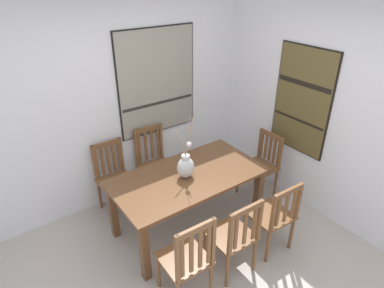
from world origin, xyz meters
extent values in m
cube|color=#B2A89E|center=(0.00, 0.00, -0.01)|extent=(6.40, 6.40, 0.03)
cube|color=silver|center=(0.00, 1.86, 1.35)|extent=(6.40, 0.12, 2.70)
cube|color=silver|center=(1.86, 0.00, 1.35)|extent=(0.12, 6.40, 2.70)
cube|color=brown|center=(0.27, 0.76, 0.73)|extent=(1.71, 0.91, 0.03)
cube|color=brown|center=(-0.50, 0.39, 0.35)|extent=(0.08, 0.08, 0.71)
cube|color=brown|center=(1.05, 0.39, 0.35)|extent=(0.08, 0.08, 0.71)
cube|color=brown|center=(-0.50, 1.14, 0.35)|extent=(0.08, 0.08, 0.71)
cube|color=brown|center=(1.05, 1.14, 0.35)|extent=(0.08, 0.08, 0.71)
ellipsoid|color=silver|center=(0.24, 0.75, 0.87)|extent=(0.20, 0.17, 0.25)
cylinder|color=silver|center=(0.24, 0.75, 1.00)|extent=(0.09, 0.09, 0.04)
cylinder|color=#997F5B|center=(0.25, 0.70, 1.22)|extent=(0.02, 0.10, 0.39)
cylinder|color=#997F5B|center=(0.30, 0.79, 1.22)|extent=(0.13, 0.10, 0.39)
cylinder|color=#997F5B|center=(0.29, 0.75, 1.25)|extent=(0.12, 0.02, 0.45)
cylinder|color=#997F5B|center=(0.19, 0.76, 1.17)|extent=(0.10, 0.04, 0.30)
sphere|color=silver|center=(0.25, 0.70, 1.17)|extent=(0.06, 0.06, 0.06)
cube|color=brown|center=(0.83, 0.00, 0.44)|extent=(0.44, 0.44, 0.03)
cylinder|color=brown|center=(0.65, 0.19, 0.21)|extent=(0.04, 0.04, 0.42)
cylinder|color=brown|center=(1.01, 0.18, 0.21)|extent=(0.04, 0.04, 0.42)
cylinder|color=brown|center=(0.64, -0.17, 0.21)|extent=(0.04, 0.04, 0.42)
cylinder|color=brown|center=(1.00, -0.18, 0.21)|extent=(0.04, 0.04, 0.42)
cube|color=brown|center=(0.64, -0.18, 0.67)|extent=(0.04, 0.04, 0.44)
cube|color=brown|center=(1.00, -0.19, 0.67)|extent=(0.04, 0.04, 0.44)
cube|color=brown|center=(0.82, -0.19, 0.85)|extent=(0.38, 0.05, 0.06)
cube|color=brown|center=(0.71, -0.18, 0.65)|extent=(0.04, 0.02, 0.35)
cube|color=brown|center=(0.82, -0.19, 0.65)|extent=(0.04, 0.02, 0.35)
cube|color=brown|center=(0.93, -0.19, 0.65)|extent=(0.04, 0.02, 0.35)
cube|color=brown|center=(0.29, 1.52, 0.44)|extent=(0.45, 0.45, 0.03)
cylinder|color=brown|center=(0.46, 1.33, 0.21)|extent=(0.04, 0.04, 0.42)
cylinder|color=brown|center=(0.10, 1.36, 0.21)|extent=(0.04, 0.04, 0.42)
cylinder|color=brown|center=(0.48, 1.69, 0.21)|extent=(0.04, 0.04, 0.42)
cylinder|color=brown|center=(0.12, 1.72, 0.21)|extent=(0.04, 0.04, 0.42)
cube|color=brown|center=(0.48, 1.70, 0.71)|extent=(0.04, 0.04, 0.52)
cube|color=brown|center=(0.12, 1.73, 0.71)|extent=(0.04, 0.04, 0.52)
cube|color=brown|center=(0.30, 1.71, 0.94)|extent=(0.38, 0.06, 0.06)
cube|color=brown|center=(0.44, 1.71, 0.69)|extent=(0.04, 0.02, 0.43)
cube|color=brown|center=(0.35, 1.71, 0.69)|extent=(0.04, 0.02, 0.43)
cube|color=brown|center=(0.26, 1.72, 0.69)|extent=(0.04, 0.02, 0.43)
cube|color=brown|center=(0.17, 1.72, 0.69)|extent=(0.04, 0.02, 0.43)
cube|color=brown|center=(-0.27, 0.04, 0.44)|extent=(0.43, 0.43, 0.03)
cylinder|color=brown|center=(-0.45, 0.22, 0.21)|extent=(0.04, 0.04, 0.42)
cylinder|color=brown|center=(-0.09, 0.21, 0.21)|extent=(0.04, 0.04, 0.42)
cylinder|color=brown|center=(-0.10, -0.15, 0.21)|extent=(0.04, 0.04, 0.42)
cube|color=brown|center=(-0.46, -0.15, 0.71)|extent=(0.04, 0.04, 0.51)
cube|color=brown|center=(-0.10, -0.16, 0.71)|extent=(0.04, 0.04, 0.51)
cube|color=brown|center=(-0.28, -0.15, 0.93)|extent=(0.38, 0.04, 0.06)
cube|color=brown|center=(-0.42, -0.15, 0.69)|extent=(0.04, 0.02, 0.42)
cube|color=brown|center=(-0.33, -0.15, 0.69)|extent=(0.04, 0.02, 0.42)
cube|color=brown|center=(-0.23, -0.15, 0.69)|extent=(0.04, 0.02, 0.42)
cube|color=brown|center=(-0.14, -0.15, 0.69)|extent=(0.04, 0.02, 0.42)
cube|color=brown|center=(-0.27, 1.53, 0.44)|extent=(0.43, 0.43, 0.03)
cylinder|color=brown|center=(-0.09, 1.35, 0.21)|extent=(0.04, 0.04, 0.42)
cylinder|color=brown|center=(-0.45, 1.35, 0.21)|extent=(0.04, 0.04, 0.42)
cylinder|color=brown|center=(-0.09, 1.71, 0.21)|extent=(0.04, 0.04, 0.42)
cylinder|color=brown|center=(-0.45, 1.71, 0.21)|extent=(0.04, 0.04, 0.42)
cube|color=brown|center=(-0.09, 1.72, 0.68)|extent=(0.04, 0.04, 0.47)
cube|color=brown|center=(-0.45, 1.72, 0.68)|extent=(0.04, 0.04, 0.47)
cube|color=brown|center=(-0.27, 1.72, 0.89)|extent=(0.38, 0.04, 0.06)
cube|color=brown|center=(-0.12, 1.72, 0.67)|extent=(0.04, 0.02, 0.38)
cube|color=brown|center=(-0.20, 1.72, 0.67)|extent=(0.04, 0.02, 0.38)
cube|color=brown|center=(-0.27, 1.72, 0.67)|extent=(0.04, 0.02, 0.38)
cube|color=brown|center=(-0.35, 1.72, 0.67)|extent=(0.04, 0.02, 0.38)
cube|color=brown|center=(-0.42, 1.72, 0.67)|extent=(0.04, 0.02, 0.38)
cube|color=brown|center=(0.27, 0.02, 0.44)|extent=(0.43, 0.43, 0.03)
cylinder|color=brown|center=(0.10, 0.20, 0.21)|extent=(0.04, 0.04, 0.42)
cylinder|color=brown|center=(0.46, 0.20, 0.21)|extent=(0.04, 0.04, 0.42)
cylinder|color=brown|center=(0.09, -0.16, 0.21)|extent=(0.04, 0.04, 0.42)
cylinder|color=brown|center=(0.45, -0.16, 0.21)|extent=(0.04, 0.04, 0.42)
cube|color=brown|center=(0.09, -0.17, 0.68)|extent=(0.04, 0.04, 0.47)
cube|color=brown|center=(0.45, -0.17, 0.68)|extent=(0.04, 0.04, 0.47)
cube|color=brown|center=(0.27, -0.17, 0.88)|extent=(0.38, 0.04, 0.06)
cube|color=brown|center=(0.16, -0.17, 0.67)|extent=(0.04, 0.02, 0.38)
cube|color=brown|center=(0.27, -0.17, 0.67)|extent=(0.04, 0.02, 0.38)
cube|color=brown|center=(0.38, -0.17, 0.67)|extent=(0.04, 0.02, 0.38)
cube|color=brown|center=(1.40, 0.75, 0.44)|extent=(0.43, 0.43, 0.03)
cylinder|color=brown|center=(1.22, 0.57, 0.21)|extent=(0.04, 0.04, 0.42)
cylinder|color=brown|center=(1.23, 0.93, 0.21)|extent=(0.04, 0.04, 0.42)
cylinder|color=brown|center=(1.58, 0.57, 0.21)|extent=(0.04, 0.04, 0.42)
cylinder|color=brown|center=(1.59, 0.93, 0.21)|extent=(0.04, 0.04, 0.42)
cube|color=brown|center=(1.59, 0.57, 0.67)|extent=(0.04, 0.04, 0.44)
cube|color=brown|center=(1.60, 0.93, 0.67)|extent=(0.04, 0.04, 0.44)
cube|color=brown|center=(1.59, 0.75, 0.86)|extent=(0.04, 0.38, 0.06)
cube|color=brown|center=(1.59, 0.59, 0.65)|extent=(0.02, 0.04, 0.35)
cube|color=brown|center=(1.59, 0.67, 0.65)|extent=(0.02, 0.04, 0.35)
cube|color=brown|center=(1.59, 0.75, 0.65)|extent=(0.02, 0.04, 0.35)
cube|color=brown|center=(1.59, 0.82, 0.65)|extent=(0.02, 0.04, 0.35)
cube|color=brown|center=(1.60, 0.90, 0.65)|extent=(0.02, 0.04, 0.35)
cube|color=black|center=(0.52, 1.80, 1.50)|extent=(1.09, 0.04, 1.35)
cube|color=gray|center=(0.52, 1.78, 1.50)|extent=(1.06, 0.01, 1.32)
cube|color=#2D2823|center=(0.52, 1.77, 1.23)|extent=(1.03, 0.00, 0.04)
cube|color=black|center=(1.80, 0.52, 1.36)|extent=(0.04, 0.79, 1.31)
cube|color=brown|center=(1.78, 0.52, 1.36)|extent=(0.01, 0.76, 1.28)
cube|color=black|center=(1.77, 0.52, 1.58)|extent=(0.00, 0.73, 0.06)
cube|color=black|center=(1.77, 0.52, 1.12)|extent=(0.00, 0.73, 0.03)
camera|label=1|loc=(-1.47, -1.77, 2.80)|focal=30.89mm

